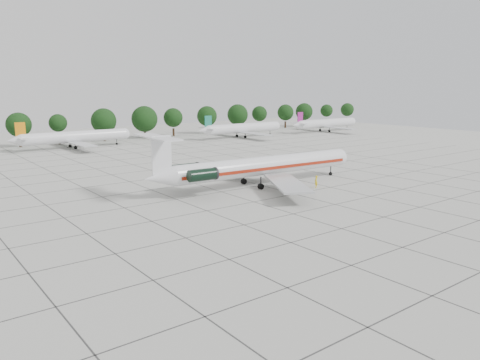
{
  "coord_description": "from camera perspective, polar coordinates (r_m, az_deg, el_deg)",
  "views": [
    {
      "loc": [
        -40.66,
        -49.91,
        16.14
      ],
      "look_at": [
        -2.58,
        -0.11,
        3.5
      ],
      "focal_mm": 35.0,
      "sensor_mm": 36.0,
      "label": 1
    }
  ],
  "objects": [
    {
      "name": "ground_crew",
      "position": [
        76.39,
        9.25,
        -0.19
      ],
      "size": [
        0.85,
        0.83,
        1.97
      ],
      "primitive_type": "imported",
      "rotation": [
        0.0,
        0.0,
        3.87
      ],
      "color": "yellow",
      "rests_on": "ground"
    },
    {
      "name": "bg_airliner_c",
      "position": [
        131.07,
        -19.45,
        4.96
      ],
      "size": [
        28.24,
        27.2,
        7.4
      ],
      "color": "silver",
      "rests_on": "ground"
    },
    {
      "name": "ground",
      "position": [
        66.37,
        1.71,
        -2.68
      ],
      "size": [
        260.0,
        260.0,
        0.0
      ],
      "primitive_type": "plane",
      "color": "#B4B4AD",
      "rests_on": "ground"
    },
    {
      "name": "bg_airliner_d",
      "position": [
        149.53,
        0.37,
        6.32
      ],
      "size": [
        28.24,
        27.2,
        7.4
      ],
      "color": "silver",
      "rests_on": "ground"
    },
    {
      "name": "main_airliner",
      "position": [
        76.01,
        1.85,
        1.65
      ],
      "size": [
        39.58,
        31.04,
        9.28
      ],
      "rotation": [
        0.0,
        0.0,
        -0.07
      ],
      "color": "silver",
      "rests_on": "ground"
    },
    {
      "name": "tree_line",
      "position": [
        138.36,
        -25.37,
        6.1
      ],
      "size": [
        249.86,
        8.44,
        10.22
      ],
      "color": "#332114",
      "rests_on": "ground"
    },
    {
      "name": "apron_joints",
      "position": [
        78.27,
        -5.23,
        -0.54
      ],
      "size": [
        170.0,
        170.0,
        0.02
      ],
      "primitive_type": "cube",
      "color": "#383838",
      "rests_on": "ground"
    },
    {
      "name": "bg_airliner_e",
      "position": [
        171.92,
        10.49,
        6.8
      ],
      "size": [
        28.24,
        27.2,
        7.4
      ],
      "color": "silver",
      "rests_on": "ground"
    }
  ]
}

